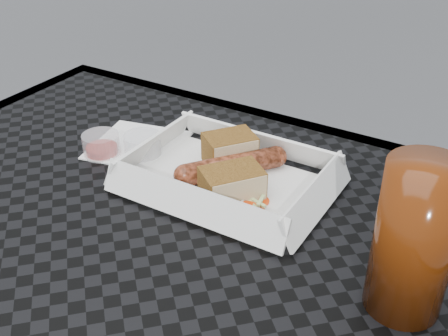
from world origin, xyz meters
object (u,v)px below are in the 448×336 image
Objects in this scene: food_tray at (228,184)px; drink_glass at (414,240)px; patio_table at (107,306)px; bratwurst at (232,166)px.

drink_glass is (0.24, -0.09, 0.07)m from food_tray.
patio_table is at bearing -104.78° from food_tray.
drink_glass is at bearing -20.79° from food_tray.
bratwurst is at bearing 77.62° from patio_table.
bratwurst is 0.28m from drink_glass.
food_tray is 1.73× the size of bratwurst.
drink_glass is at bearing 17.39° from patio_table.
drink_glass is at bearing -23.67° from bratwurst.
drink_glass reaches higher than food_tray.
food_tray reaches higher than patio_table.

